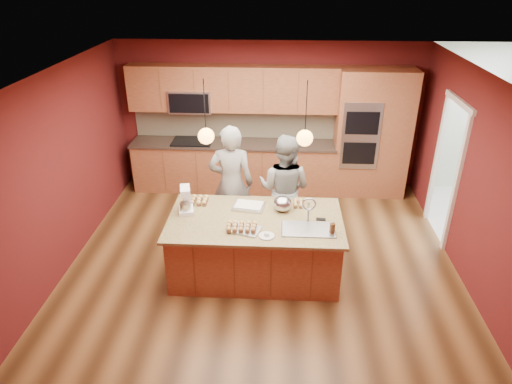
# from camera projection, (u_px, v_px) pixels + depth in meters

# --- Properties ---
(floor) EXTENTS (5.50, 5.50, 0.00)m
(floor) POSITION_uv_depth(u_px,v_px,m) (263.00, 255.00, 6.80)
(floor) COLOR #422814
(floor) RESTS_ON ground
(ceiling) EXTENTS (5.50, 5.50, 0.00)m
(ceiling) POSITION_uv_depth(u_px,v_px,m) (264.00, 72.00, 5.57)
(ceiling) COLOR white
(ceiling) RESTS_ON ground
(wall_back) EXTENTS (5.50, 0.00, 5.50)m
(wall_back) POSITION_uv_depth(u_px,v_px,m) (269.00, 116.00, 8.41)
(wall_back) COLOR #541515
(wall_back) RESTS_ON ground
(wall_front) EXTENTS (5.50, 0.00, 5.50)m
(wall_front) POSITION_uv_depth(u_px,v_px,m) (252.00, 291.00, 3.96)
(wall_front) COLOR #541515
(wall_front) RESTS_ON ground
(wall_left) EXTENTS (0.00, 5.00, 5.00)m
(wall_left) POSITION_uv_depth(u_px,v_px,m) (66.00, 168.00, 6.32)
(wall_left) COLOR #541515
(wall_left) RESTS_ON ground
(wall_right) EXTENTS (0.00, 5.00, 5.00)m
(wall_right) POSITION_uv_depth(u_px,v_px,m) (470.00, 177.00, 6.05)
(wall_right) COLOR #541515
(wall_right) RESTS_ON ground
(cabinet_run) EXTENTS (3.74, 0.64, 2.30)m
(cabinet_run) POSITION_uv_depth(u_px,v_px,m) (232.00, 139.00, 8.38)
(cabinet_run) COLOR brown
(cabinet_run) RESTS_ON floor
(oven_column) EXTENTS (1.30, 0.62, 2.30)m
(oven_column) POSITION_uv_depth(u_px,v_px,m) (372.00, 134.00, 8.14)
(oven_column) COLOR brown
(oven_column) RESTS_ON floor
(doorway_trim) EXTENTS (0.08, 1.11, 2.20)m
(doorway_trim) POSITION_uv_depth(u_px,v_px,m) (446.00, 173.00, 6.90)
(doorway_trim) COLOR white
(doorway_trim) RESTS_ON wall_right
(pendant_left) EXTENTS (0.20, 0.20, 0.80)m
(pendant_left) POSITION_uv_depth(u_px,v_px,m) (206.00, 136.00, 5.56)
(pendant_left) COLOR black
(pendant_left) RESTS_ON ceiling
(pendant_right) EXTENTS (0.20, 0.20, 0.80)m
(pendant_right) POSITION_uv_depth(u_px,v_px,m) (305.00, 138.00, 5.50)
(pendant_right) COLOR black
(pendant_right) RESTS_ON ceiling
(island) EXTENTS (2.32, 1.30, 1.23)m
(island) POSITION_uv_depth(u_px,v_px,m) (256.00, 245.00, 6.23)
(island) COLOR brown
(island) RESTS_ON floor
(person_left) EXTENTS (0.69, 0.48, 1.84)m
(person_left) POSITION_uv_depth(u_px,v_px,m) (231.00, 184.00, 6.84)
(person_left) COLOR black
(person_left) RESTS_ON floor
(person_right) EXTENTS (1.01, 0.90, 1.71)m
(person_right) POSITION_uv_depth(u_px,v_px,m) (284.00, 189.00, 6.83)
(person_right) COLOR slate
(person_right) RESTS_ON floor
(stand_mixer) EXTENTS (0.24, 0.30, 0.36)m
(stand_mixer) POSITION_uv_depth(u_px,v_px,m) (186.00, 201.00, 6.15)
(stand_mixer) COLOR white
(stand_mixer) RESTS_ON island
(sheet_cake) EXTENTS (0.47, 0.38, 0.05)m
(sheet_cake) POSITION_uv_depth(u_px,v_px,m) (249.00, 206.00, 6.32)
(sheet_cake) COLOR silver
(sheet_cake) RESTS_ON island
(cooling_rack) EXTENTS (0.46, 0.39, 0.02)m
(cooling_rack) POSITION_uv_depth(u_px,v_px,m) (245.00, 229.00, 5.79)
(cooling_rack) COLOR #AAADB1
(cooling_rack) RESTS_ON island
(mixing_bowl) EXTENTS (0.26, 0.26, 0.22)m
(mixing_bowl) POSITION_uv_depth(u_px,v_px,m) (282.00, 204.00, 6.21)
(mixing_bowl) COLOR #B1B4B8
(mixing_bowl) RESTS_ON island
(plate) EXTENTS (0.20, 0.20, 0.01)m
(plate) POSITION_uv_depth(u_px,v_px,m) (267.00, 236.00, 5.66)
(plate) COLOR silver
(plate) RESTS_ON island
(tumbler) EXTENTS (0.07, 0.07, 0.14)m
(tumbler) POSITION_uv_depth(u_px,v_px,m) (332.00, 229.00, 5.70)
(tumbler) COLOR #3E2111
(tumbler) RESTS_ON island
(phone) EXTENTS (0.13, 0.08, 0.01)m
(phone) POSITION_uv_depth(u_px,v_px,m) (321.00, 219.00, 6.02)
(phone) COLOR black
(phone) RESTS_ON island
(cupcakes_left) EXTENTS (0.34, 0.26, 0.08)m
(cupcakes_left) POSITION_uv_depth(u_px,v_px,m) (196.00, 200.00, 6.44)
(cupcakes_left) COLOR #DDA95C
(cupcakes_left) RESTS_ON island
(cupcakes_rack) EXTENTS (0.39, 0.24, 0.07)m
(cupcakes_rack) POSITION_uv_depth(u_px,v_px,m) (241.00, 227.00, 5.77)
(cupcakes_rack) COLOR #DDA95C
(cupcakes_rack) RESTS_ON island
(cupcakes_right) EXTENTS (0.15, 0.22, 0.07)m
(cupcakes_right) POSITION_uv_depth(u_px,v_px,m) (298.00, 203.00, 6.36)
(cupcakes_right) COLOR #DDA95C
(cupcakes_right) RESTS_ON island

